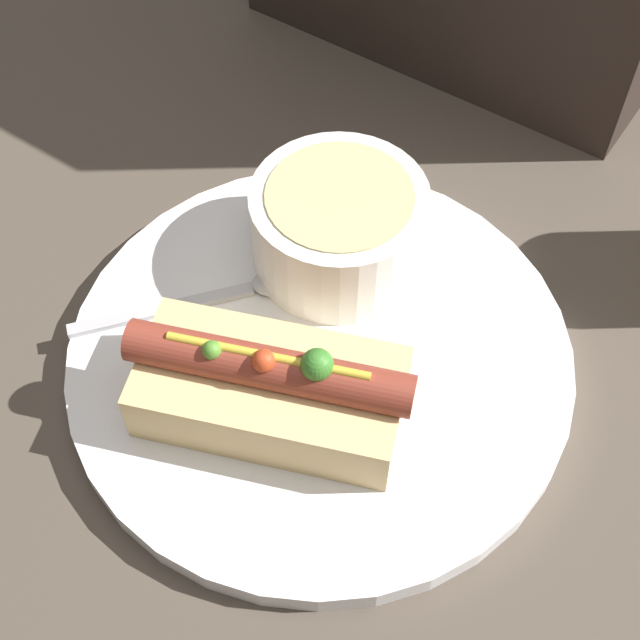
{
  "coord_description": "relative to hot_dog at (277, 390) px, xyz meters",
  "views": [
    {
      "loc": [
        0.16,
        -0.24,
        0.45
      ],
      "look_at": [
        0.0,
        0.0,
        0.05
      ],
      "focal_mm": 50.0,
      "sensor_mm": 36.0,
      "label": 1
    }
  ],
  "objects": [
    {
      "name": "ground_plane",
      "position": [
        -0.0,
        0.05,
        -0.04
      ],
      "size": [
        4.0,
        4.0,
        0.0
      ],
      "primitive_type": "plane",
      "color": "#4C4238"
    },
    {
      "name": "dinner_plate",
      "position": [
        -0.0,
        0.05,
        -0.03
      ],
      "size": [
        0.3,
        0.3,
        0.02
      ],
      "color": "white",
      "rests_on": "ground_plane"
    },
    {
      "name": "spoon",
      "position": [
        -0.07,
        0.06,
        -0.02
      ],
      "size": [
        0.11,
        0.13,
        0.01
      ],
      "rotation": [
        0.0,
        0.0,
        0.88
      ],
      "color": "#B7B7BC",
      "rests_on": "dinner_plate"
    },
    {
      "name": "soup_bowl",
      "position": [
        -0.03,
        0.11,
        0.01
      ],
      "size": [
        0.11,
        0.11,
        0.06
      ],
      "color": "silver",
      "rests_on": "dinner_plate"
    },
    {
      "name": "hot_dog",
      "position": [
        0.0,
        0.0,
        0.0
      ],
      "size": [
        0.16,
        0.12,
        0.06
      ],
      "rotation": [
        0.0,
        0.0,
        0.36
      ],
      "color": "#E5C17F",
      "rests_on": "dinner_plate"
    }
  ]
}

